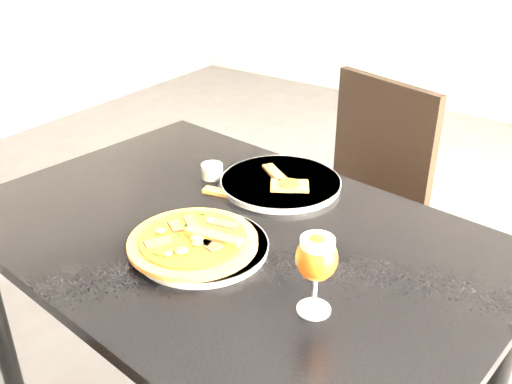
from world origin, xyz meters
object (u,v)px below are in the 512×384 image
Objects in this scene: dining_table at (229,264)px; beer_glass at (317,259)px; pizza at (193,240)px; chair_far at (352,207)px.

beer_glass reaches higher than dining_table.
dining_table is 0.38m from beer_glass.
pizza reaches higher than dining_table.
pizza is 1.75× the size of beer_glass.
pizza is at bearing -89.50° from dining_table.
chair_far is 5.82× the size of beer_glass.
beer_glass is (0.30, -0.03, 0.09)m from pizza.
pizza is (-0.01, -0.10, 0.11)m from dining_table.
dining_table is 0.15m from pizza.
beer_glass is at bearing -51.84° from chair_far.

